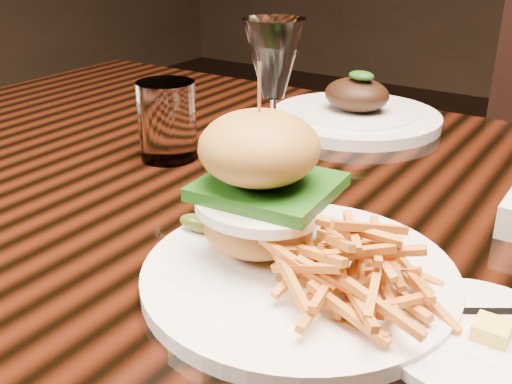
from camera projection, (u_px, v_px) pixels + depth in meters
The scene contains 6 objects.
dining_table at pixel (323, 258), 0.74m from camera, with size 1.60×0.90×0.75m.
burger_plate at pixel (295, 232), 0.53m from camera, with size 0.29×0.29×0.19m.
side_saucer at pixel (476, 337), 0.47m from camera, with size 0.16×0.16×0.02m.
wine_glass at pixel (274, 64), 0.71m from camera, with size 0.07×0.07×0.20m.
water_tumbler at pixel (167, 121), 0.82m from camera, with size 0.08×0.08×0.11m, color white.
far_dish at pixel (355, 113), 0.98m from camera, with size 0.28×0.28×0.09m.
Camera 1 is at (0.28, -0.58, 1.05)m, focal length 42.00 mm.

